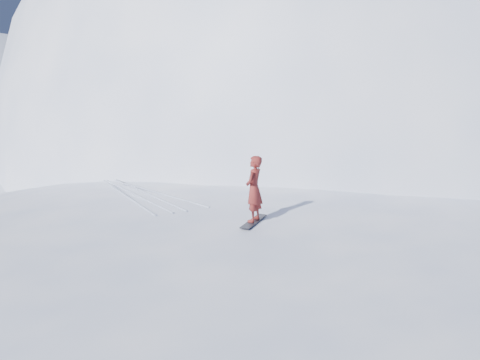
{
  "coord_description": "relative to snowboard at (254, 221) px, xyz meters",
  "views": [
    {
      "loc": [
        -5.68,
        -11.39,
        6.73
      ],
      "look_at": [
        0.44,
        1.83,
        3.5
      ],
      "focal_mm": 35.0,
      "sensor_mm": 36.0,
      "label": 1
    }
  ],
  "objects": [
    {
      "name": "snowboarder",
      "position": [
        0.0,
        0.0,
        1.02
      ],
      "size": [
        0.87,
        0.85,
        2.01
      ],
      "primitive_type": "imported",
      "rotation": [
        0.0,
        0.0,
        3.88
      ],
      "color": "maroon",
      "rests_on": "snowboard"
    },
    {
      "name": "wind_bumps",
      "position": [
        -0.99,
        1.29,
        -2.41
      ],
      "size": [
        16.0,
        14.4,
        1.0
      ],
      "color": "white",
      "rests_on": "ground"
    },
    {
      "name": "summit_peak",
      "position": [
        21.56,
        25.17,
        -2.41
      ],
      "size": [
        60.0,
        56.0,
        56.0
      ],
      "primitive_type": "ellipsoid",
      "color": "white",
      "rests_on": "ground"
    },
    {
      "name": "near_ridge",
      "position": [
        0.56,
        2.17,
        -2.41
      ],
      "size": [
        36.0,
        28.0,
        4.8
      ],
      "primitive_type": "ellipsoid",
      "color": "white",
      "rests_on": "ground"
    },
    {
      "name": "ground",
      "position": [
        -0.44,
        -0.83,
        -2.41
      ],
      "size": [
        400.0,
        400.0,
        0.0
      ],
      "primitive_type": "plane",
      "color": "white",
      "rests_on": "ground"
    },
    {
      "name": "snowboard",
      "position": [
        0.0,
        0.0,
        0.0
      ],
      "size": [
        1.35,
        1.26,
        0.03
      ],
      "primitive_type": "cube",
      "rotation": [
        0.0,
        0.0,
        0.73
      ],
      "color": "black",
      "rests_on": "near_ridge"
    },
    {
      "name": "board_tracks",
      "position": [
        -2.31,
        4.86,
        0.01
      ],
      "size": [
        2.64,
        5.97,
        0.04
      ],
      "color": "silver",
      "rests_on": "ground"
    },
    {
      "name": "peak_shoulder",
      "position": [
        9.56,
        19.17,
        -2.41
      ],
      "size": [
        28.0,
        24.0,
        18.0
      ],
      "primitive_type": "ellipsoid",
      "color": "white",
      "rests_on": "ground"
    }
  ]
}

